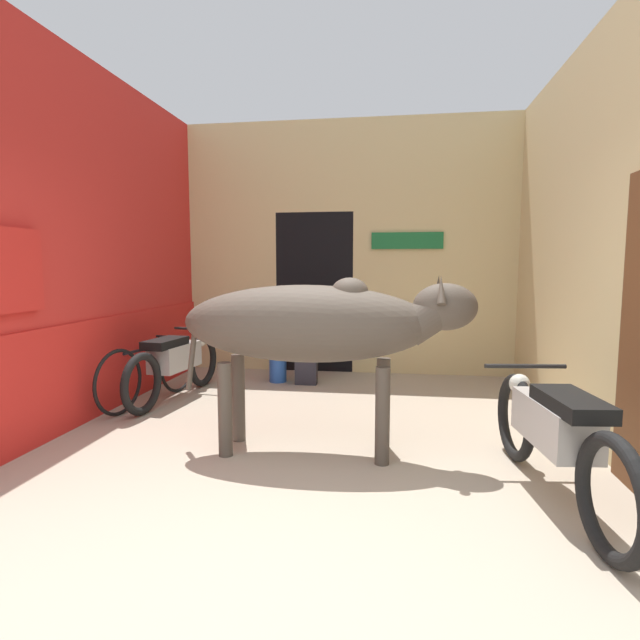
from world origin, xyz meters
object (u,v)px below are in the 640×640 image
(bicycle, at_px, (151,371))
(plastic_stool, at_px, (278,365))
(shopkeeper_seated, at_px, (308,333))
(cow, at_px, (317,325))
(motorcycle_far, at_px, (175,362))
(motorcycle_near, at_px, (554,432))

(bicycle, relative_size, plastic_stool, 4.07)
(shopkeeper_seated, bearing_deg, cow, -78.38)
(cow, xyz_separation_m, bicycle, (-2.01, 1.18, -0.68))
(bicycle, xyz_separation_m, shopkeeper_seated, (1.52, 1.18, 0.29))
(cow, height_order, shopkeeper_seated, cow)
(motorcycle_far, relative_size, shopkeeper_seated, 1.57)
(cow, bearing_deg, shopkeeper_seated, 101.62)
(motorcycle_near, bearing_deg, plastic_stool, 130.14)
(motorcycle_near, relative_size, shopkeeper_seated, 1.67)
(cow, height_order, motorcycle_near, cow)
(plastic_stool, bearing_deg, motorcycle_near, -49.86)
(shopkeeper_seated, relative_size, plastic_stool, 2.98)
(cow, relative_size, motorcycle_near, 1.15)
(cow, distance_m, plastic_stool, 2.62)
(bicycle, bearing_deg, cow, -30.48)
(motorcycle_far, bearing_deg, bicycle, -139.63)
(motorcycle_near, height_order, plastic_stool, motorcycle_near)
(motorcycle_near, xyz_separation_m, shopkeeper_seated, (-2.08, 2.96, 0.19))
(shopkeeper_seated, height_order, plastic_stool, shopkeeper_seated)
(cow, distance_m, shopkeeper_seated, 2.45)
(motorcycle_far, bearing_deg, shopkeeper_seated, 37.54)
(motorcycle_near, relative_size, motorcycle_far, 1.06)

